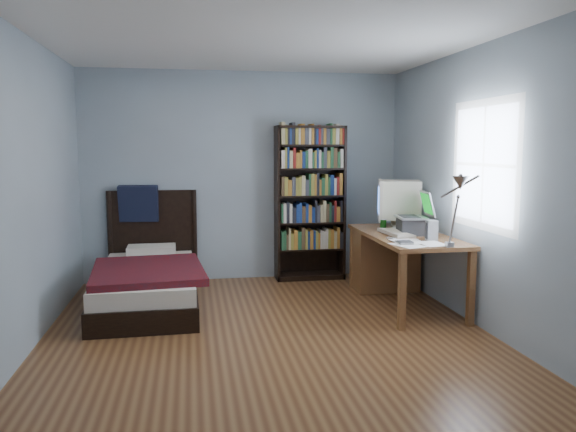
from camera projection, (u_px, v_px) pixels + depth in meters
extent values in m
plane|color=#5A321A|center=(267.00, 333.00, 4.88)|extent=(4.20, 4.20, 0.00)
plane|color=white|center=(266.00, 36.00, 4.57)|extent=(4.20, 4.20, 0.00)
cube|color=#A5B6C1|center=(243.00, 176.00, 6.78)|extent=(3.80, 0.04, 2.50)
cube|color=#A5B6C1|center=(325.00, 222.00, 2.67)|extent=(3.80, 0.04, 2.50)
cube|color=#A5B6C1|center=(27.00, 193.00, 4.40)|extent=(0.04, 4.20, 2.50)
cube|color=#A5B6C1|center=(476.00, 187.00, 5.04)|extent=(0.04, 4.20, 2.50)
cube|color=white|center=(484.00, 165.00, 4.87)|extent=(0.01, 1.14, 1.14)
cube|color=white|center=(483.00, 165.00, 4.87)|extent=(0.01, 1.00, 1.00)
cube|color=brown|center=(406.00, 236.00, 5.67)|extent=(0.75, 1.63, 0.04)
cube|color=brown|center=(402.00, 292.00, 4.92)|extent=(0.06, 0.06, 0.69)
cube|color=brown|center=(471.00, 288.00, 5.03)|extent=(0.06, 0.06, 0.69)
cube|color=brown|center=(353.00, 258.00, 6.41)|extent=(0.06, 0.06, 0.69)
cube|color=brown|center=(407.00, 256.00, 6.52)|extent=(0.06, 0.06, 0.69)
cube|color=brown|center=(385.00, 260.00, 6.30)|extent=(0.69, 0.40, 0.68)
cube|color=beige|center=(396.00, 226.00, 6.13)|extent=(0.34, 0.31, 0.03)
cylinder|color=beige|center=(396.00, 221.00, 6.13)|extent=(0.11, 0.11, 0.07)
cube|color=beige|center=(399.00, 200.00, 6.10)|extent=(0.54, 0.52, 0.41)
cube|color=beige|center=(380.00, 200.00, 6.07)|extent=(0.16, 0.43, 0.44)
cube|color=#4276EE|center=(379.00, 200.00, 6.06)|extent=(0.10, 0.31, 0.28)
cube|color=#2D2D30|center=(411.00, 226.00, 5.64)|extent=(0.28, 0.31, 0.16)
cube|color=silver|center=(411.00, 217.00, 5.63)|extent=(0.32, 0.39, 0.02)
cube|color=#2D2D30|center=(409.00, 216.00, 5.63)|extent=(0.21, 0.30, 0.00)
cube|color=silver|center=(427.00, 204.00, 5.64)|extent=(0.13, 0.37, 0.26)
cube|color=#0CBF26|center=(426.00, 204.00, 5.64)|extent=(0.10, 0.30, 0.20)
cube|color=#99999E|center=(450.00, 245.00, 4.93)|extent=(0.07, 0.05, 0.04)
cylinder|color=#99999E|center=(454.00, 220.00, 4.84)|extent=(0.02, 0.15, 0.42)
cylinder|color=#99999E|center=(460.00, 187.00, 4.56)|extent=(0.18, 0.35, 0.21)
cone|color=#99999E|center=(461.00, 183.00, 4.38)|extent=(0.13, 0.13, 0.11)
cube|color=beige|center=(396.00, 233.00, 5.61)|extent=(0.23, 0.51, 0.05)
cube|color=gray|center=(432.00, 230.00, 5.26)|extent=(0.11, 0.11, 0.19)
cylinder|color=#0B3C08|center=(383.00, 225.00, 5.89)|extent=(0.06, 0.06, 0.12)
ellipsoid|color=silver|center=(395.00, 229.00, 5.92)|extent=(0.07, 0.12, 0.04)
cube|color=silver|center=(391.00, 238.00, 5.33)|extent=(0.08, 0.11, 0.02)
cube|color=gray|center=(398.00, 242.00, 5.15)|extent=(0.06, 0.10, 0.02)
cube|color=gray|center=(405.00, 243.00, 5.07)|extent=(0.13, 0.13, 0.03)
cube|color=black|center=(277.00, 204.00, 6.72)|extent=(0.03, 0.30, 1.85)
cube|color=black|center=(342.00, 203.00, 6.86)|extent=(0.03, 0.30, 1.85)
cube|color=black|center=(310.00, 127.00, 6.68)|extent=(0.83, 0.30, 0.03)
cube|color=black|center=(309.00, 276.00, 6.90)|extent=(0.83, 0.30, 0.06)
cube|color=black|center=(307.00, 202.00, 6.93)|extent=(0.83, 0.02, 1.85)
cube|color=olive|center=(310.00, 201.00, 6.77)|extent=(0.75, 0.22, 1.65)
cube|color=black|center=(148.00, 295.00, 5.71)|extent=(1.01, 1.96, 0.22)
cube|color=beige|center=(147.00, 277.00, 5.68)|extent=(0.97, 1.90, 0.16)
cube|color=maroon|center=(148.00, 271.00, 5.44)|extent=(1.14, 1.35, 0.07)
cube|color=beige|center=(152.00, 251.00, 6.37)|extent=(0.54, 0.35, 0.12)
cube|color=black|center=(153.00, 237.00, 6.64)|extent=(1.03, 0.05, 1.10)
cylinder|color=black|center=(110.00, 238.00, 6.54)|extent=(0.06, 0.06, 1.10)
cylinder|color=black|center=(195.00, 236.00, 6.70)|extent=(0.06, 0.06, 1.10)
cube|color=black|center=(139.00, 203.00, 6.54)|extent=(0.46, 0.20, 0.43)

